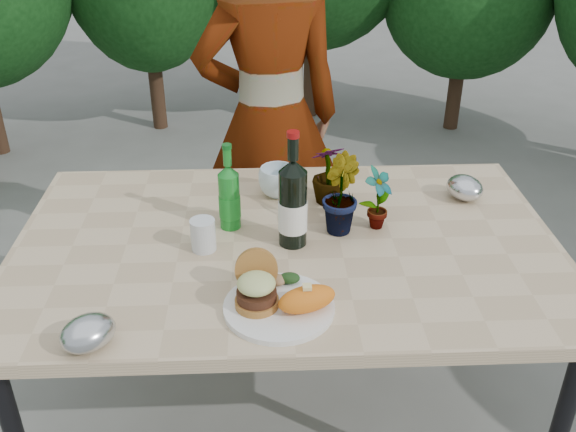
{
  "coord_description": "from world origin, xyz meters",
  "views": [
    {
      "loc": [
        -0.07,
        -1.6,
        1.75
      ],
      "look_at": [
        0.0,
        -0.08,
        0.88
      ],
      "focal_mm": 40.0,
      "sensor_mm": 36.0,
      "label": 1
    }
  ],
  "objects_px": {
    "person": "(270,120)",
    "patio_table": "(287,257)",
    "wine_bottle": "(293,204)",
    "dinner_plate": "(279,307)"
  },
  "relations": [
    {
      "from": "dinner_plate",
      "to": "wine_bottle",
      "type": "height_order",
      "value": "wine_bottle"
    },
    {
      "from": "patio_table",
      "to": "person",
      "type": "xyz_separation_m",
      "value": [
        -0.03,
        0.8,
        0.12
      ]
    },
    {
      "from": "patio_table",
      "to": "dinner_plate",
      "type": "bearing_deg",
      "value": -95.85
    },
    {
      "from": "person",
      "to": "dinner_plate",
      "type": "bearing_deg",
      "value": 79.34
    },
    {
      "from": "dinner_plate",
      "to": "person",
      "type": "distance_m",
      "value": 1.13
    },
    {
      "from": "person",
      "to": "patio_table",
      "type": "bearing_deg",
      "value": 81.71
    },
    {
      "from": "patio_table",
      "to": "dinner_plate",
      "type": "distance_m",
      "value": 0.33
    },
    {
      "from": "wine_bottle",
      "to": "person",
      "type": "distance_m",
      "value": 0.82
    },
    {
      "from": "dinner_plate",
      "to": "wine_bottle",
      "type": "xyz_separation_m",
      "value": [
        0.05,
        0.31,
        0.12
      ]
    },
    {
      "from": "patio_table",
      "to": "person",
      "type": "distance_m",
      "value": 0.81
    }
  ]
}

